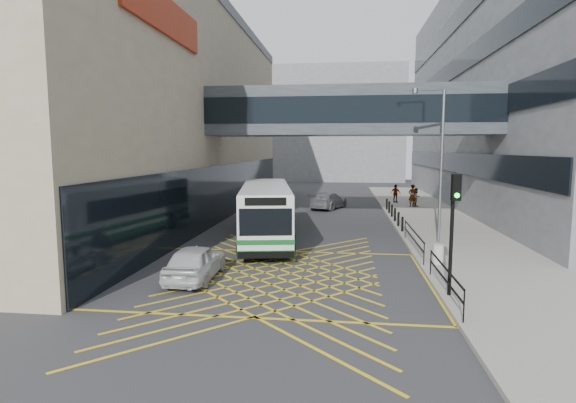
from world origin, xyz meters
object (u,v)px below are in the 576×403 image
at_px(traffic_light, 454,217).
at_px(pedestrian_a, 412,196).
at_px(car_silver, 328,200).
at_px(street_lamp, 438,156).
at_px(pedestrian_b, 416,197).
at_px(car_dark, 274,222).
at_px(bus, 266,211).
at_px(pedestrian_c, 396,194).
at_px(car_white, 196,261).
at_px(litter_bin, 438,254).

bearing_deg(traffic_light, pedestrian_a, 76.97).
distance_m(car_silver, street_lamp, 16.02).
bearing_deg(pedestrian_b, car_dark, -162.81).
bearing_deg(pedestrian_b, bus, -159.97).
bearing_deg(bus, pedestrian_a, 45.65).
xyz_separation_m(bus, street_lamp, (9.24, -0.26, 3.07)).
height_order(bus, traffic_light, traffic_light).
bearing_deg(pedestrian_c, car_white, 102.22).
xyz_separation_m(car_white, car_dark, (1.68, 9.65, 0.05)).
distance_m(bus, traffic_light, 12.30).
distance_m(car_white, street_lamp, 13.74).
bearing_deg(car_silver, traffic_light, 121.98).
relative_size(bus, litter_bin, 13.67).
relative_size(car_silver, traffic_light, 1.16).
height_order(traffic_light, pedestrian_a, traffic_light).
relative_size(car_silver, street_lamp, 0.60).
distance_m(car_silver, pedestrian_a, 7.24).
relative_size(car_dark, traffic_light, 1.17).
distance_m(bus, pedestrian_c, 20.10).
bearing_deg(car_white, street_lamp, -145.55).
xyz_separation_m(car_white, pedestrian_a, (11.68, 22.73, 0.41)).
bearing_deg(litter_bin, traffic_light, -96.12).
relative_size(bus, pedestrian_b, 7.17).
xyz_separation_m(car_silver, pedestrian_c, (6.13, 3.91, 0.24)).
height_order(car_silver, pedestrian_a, pedestrian_a).
height_order(bus, car_white, bus).
relative_size(pedestrian_a, pedestrian_b, 1.21).
xyz_separation_m(litter_bin, pedestrian_a, (1.76, 19.68, 0.54)).
bearing_deg(street_lamp, car_dark, 150.56).
distance_m(bus, street_lamp, 9.74).
distance_m(street_lamp, pedestrian_b, 15.92).
xyz_separation_m(street_lamp, pedestrian_b, (1.39, 15.40, -3.79)).
height_order(traffic_light, street_lamp, street_lamp).
bearing_deg(car_white, litter_bin, -163.90).
distance_m(car_dark, litter_bin, 10.56).
bearing_deg(pedestrian_a, traffic_light, 62.47).
bearing_deg(traffic_light, street_lamp, 74.33).
xyz_separation_m(bus, pedestrian_c, (9.18, 17.87, -0.68)).
relative_size(car_white, pedestrian_a, 2.33).
bearing_deg(pedestrian_b, street_lamp, -130.05).
xyz_separation_m(traffic_light, pedestrian_b, (2.65, 24.42, -1.91)).
xyz_separation_m(car_white, litter_bin, (9.91, 3.05, -0.13)).
xyz_separation_m(bus, litter_bin, (8.46, -4.83, -1.10)).
bearing_deg(traffic_light, bus, 122.97).
distance_m(traffic_light, pedestrian_c, 27.24).
xyz_separation_m(litter_bin, pedestrian_b, (2.17, 19.97, 0.38)).
height_order(car_white, litter_bin, car_white).
height_order(street_lamp, pedestrian_b, street_lamp).
height_order(traffic_light, pedestrian_c, traffic_light).
distance_m(car_dark, car_silver, 12.51).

